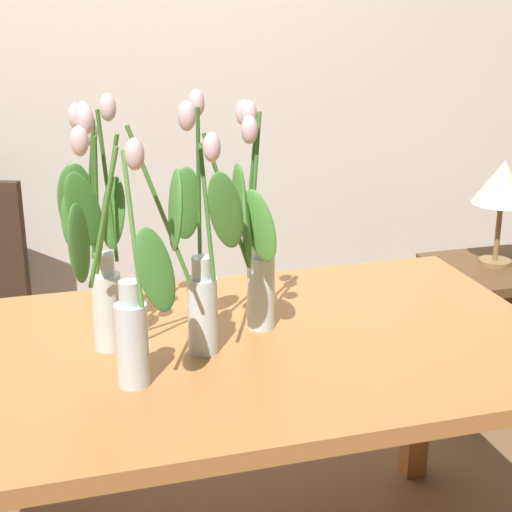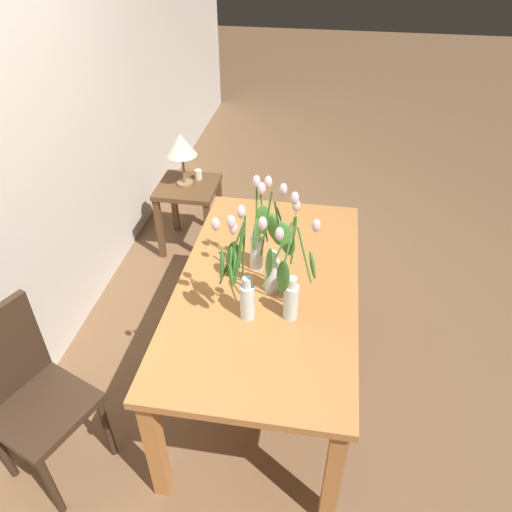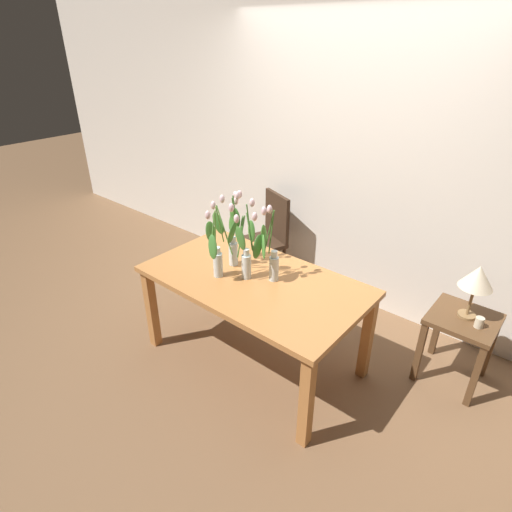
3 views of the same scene
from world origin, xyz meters
name	(u,v)px [view 2 (image 2 of 3)]	position (x,y,z in m)	size (l,w,h in m)	color
ground_plane	(266,378)	(0.00, 0.00, 0.00)	(18.00, 18.00, 0.00)	brown
dining_table	(267,296)	(0.00, 0.00, 0.65)	(1.60, 0.90, 0.74)	#B7753D
tulip_vase_0	(260,240)	(0.11, 0.06, 0.92)	(0.12, 0.16, 0.56)	silver
tulip_vase_1	(290,277)	(-0.22, -0.12, 0.97)	(0.28, 0.26, 0.58)	silver
tulip_vase_2	(239,278)	(-0.26, 0.09, 0.97)	(0.17, 0.17, 0.58)	silver
tulip_vase_3	(274,253)	(-0.03, -0.03, 0.95)	(0.18, 0.21, 0.59)	silver
dining_chair	(26,391)	(-0.67, 1.00, 0.52)	(0.52, 0.52, 0.93)	#382619
side_table	(189,198)	(1.25, 0.79, 0.43)	(0.44, 0.44, 0.55)	brown
table_lamp	(181,146)	(1.26, 0.81, 0.86)	(0.22, 0.22, 0.40)	olive
pillar_candle	(198,175)	(1.35, 0.73, 0.59)	(0.06, 0.06, 0.07)	beige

